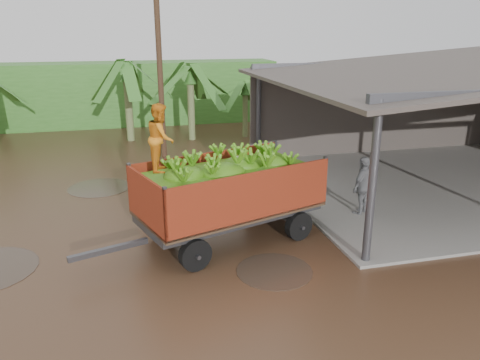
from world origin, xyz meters
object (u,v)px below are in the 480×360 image
object	(u,v)px
man_grey	(363,186)
utility_pole	(160,67)
man_blue	(147,191)
banana_trailer	(228,190)

from	to	relation	value
man_grey	utility_pole	bearing A→B (deg)	-91.26
man_blue	banana_trailer	bearing A→B (deg)	147.40
utility_pole	man_blue	bearing A→B (deg)	-99.17
man_blue	utility_pole	size ratio (longest dim) A/B	0.23
man_grey	banana_trailer	bearing A→B (deg)	-23.45
banana_trailer	man_grey	bearing A→B (deg)	-9.06
man_blue	utility_pole	world-z (taller)	utility_pole
banana_trailer	man_blue	bearing A→B (deg)	116.11
man_blue	utility_pole	xyz separation A→B (m)	(1.15, 7.12, 3.02)
utility_pole	man_grey	bearing A→B (deg)	-58.32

